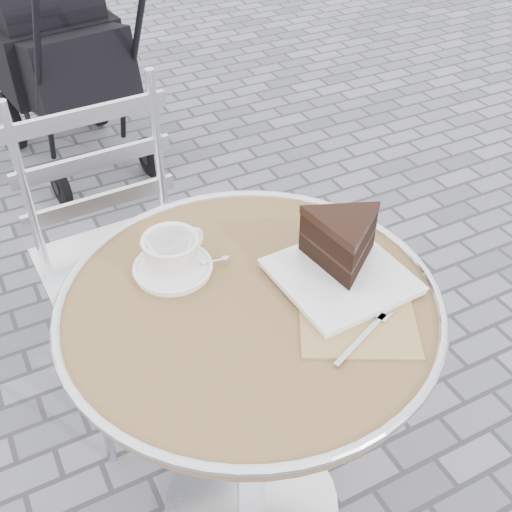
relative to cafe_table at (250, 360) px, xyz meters
name	(u,v)px	position (x,y,z in m)	size (l,w,h in m)	color
ground	(252,507)	(0.00, 0.00, -0.57)	(80.00, 80.00, 0.00)	slate
cafe_table	(250,360)	(0.00, 0.00, 0.00)	(0.72, 0.72, 0.74)	silver
cappuccino_set	(173,256)	(-0.09, 0.15, 0.20)	(0.18, 0.15, 0.08)	white
cake_plate_set	(343,249)	(0.19, -0.01, 0.22)	(0.29, 0.37, 0.12)	#A5825A
bistro_chair	(111,223)	(-0.11, 0.58, 0.00)	(0.42, 0.42, 0.91)	silver
baby_stroller	(59,62)	(0.08, 1.95, -0.12)	(0.55, 1.01, 1.00)	black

